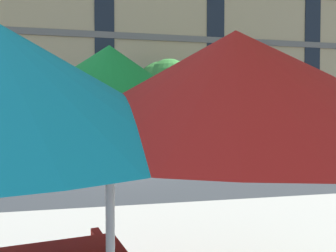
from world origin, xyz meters
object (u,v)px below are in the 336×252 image
Objects in this scene: pickup_blue at (64,135)px; pickup_black at (223,133)px; patio_umbrella at (109,95)px; street_tree_middle at (166,84)px.

pickup_blue is 1.00× the size of pickup_black.
pickup_blue is at bearing 95.39° from patio_umbrella.
patio_umbrella reaches higher than pickup_black.
pickup_black is 14.00m from patio_umbrella.
patio_umbrella is at bearing -103.48° from street_tree_middle.
pickup_black is at bearing -55.69° from street_tree_middle.
street_tree_middle reaches higher than pickup_black.
pickup_blue is 7.00m from pickup_black.
pickup_black is 4.37m from street_tree_middle.
pickup_black is (7.00, 0.00, 0.00)m from pickup_blue.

